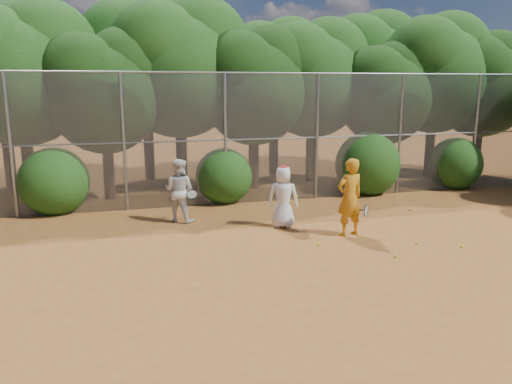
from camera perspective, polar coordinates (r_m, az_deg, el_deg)
name	(u,v)px	position (r m, az deg, el deg)	size (l,w,h in m)	color
ground	(336,266)	(10.46, 9.08, -8.39)	(80.00, 80.00, 0.00)	brown
fence_back	(253,137)	(15.50, -0.32, 6.26)	(20.05, 0.09, 4.03)	gray
tree_1	(21,68)	(17.65, -25.24, 12.71)	(4.64, 4.03, 6.35)	black
tree_2	(105,87)	(16.72, -16.85, 11.44)	(3.99, 3.47, 5.47)	black
tree_3	(180,62)	(17.88, -8.64, 14.43)	(4.89, 4.26, 6.70)	black
tree_4	(255,82)	(17.75, -0.12, 12.52)	(4.19, 3.64, 5.73)	black
tree_5	(314,74)	(19.32, 6.60, 13.27)	(4.51, 3.92, 6.17)	black
tree_6	(386,90)	(19.50, 14.63, 11.25)	(3.86, 3.36, 5.29)	black
tree_7	(436,68)	(21.37, 19.91, 13.15)	(4.77, 4.14, 6.53)	black
tree_8	(483,80)	(22.33, 24.55, 11.52)	(4.25, 3.70, 5.82)	black
tree_9	(2,65)	(20.09, -27.08, 12.84)	(4.83, 4.20, 6.62)	black
tree_10	(147,58)	(19.99, -12.39, 14.69)	(5.15, 4.48, 7.06)	black
tree_11	(275,72)	(20.49, 2.22, 13.59)	(4.64, 4.03, 6.35)	black
tree_12	(370,64)	(22.82, 12.92, 14.03)	(5.02, 4.37, 6.88)	black
bush_0	(54,178)	(15.52, -22.09, 1.44)	(2.00, 2.00, 2.00)	#184310
bush_1	(224,174)	(15.74, -3.70, 2.09)	(1.80, 1.80, 1.80)	#184310
bush_2	(368,161)	(17.42, 12.63, 3.46)	(2.20, 2.20, 2.20)	#184310
bush_3	(455,161)	(19.33, 21.82, 3.26)	(1.90, 1.90, 1.90)	#184310
player_yellow	(350,197)	(12.36, 10.66, -0.61)	(0.85, 0.60, 1.92)	orange
player_teen	(283,197)	(12.90, 3.14, -0.54)	(0.92, 0.75, 1.64)	white
player_white	(179,191)	(13.57, -8.78, 0.16)	(1.05, 1.00, 1.72)	silver
ball_0	(417,243)	(12.27, 17.87, -5.56)	(0.07, 0.07, 0.07)	#BBCE25
ball_1	(410,210)	(15.43, 17.19, -1.93)	(0.07, 0.07, 0.07)	#BBCE25
ball_2	(395,257)	(11.19, 15.64, -7.12)	(0.07, 0.07, 0.07)	#BBCE25
ball_3	(462,247)	(12.35, 22.46, -5.78)	(0.07, 0.07, 0.07)	#BBCE25
ball_4	(318,244)	(11.68, 7.10, -5.93)	(0.07, 0.07, 0.07)	#BBCE25
ball_5	(355,217)	(14.23, 11.23, -2.78)	(0.07, 0.07, 0.07)	#BBCE25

